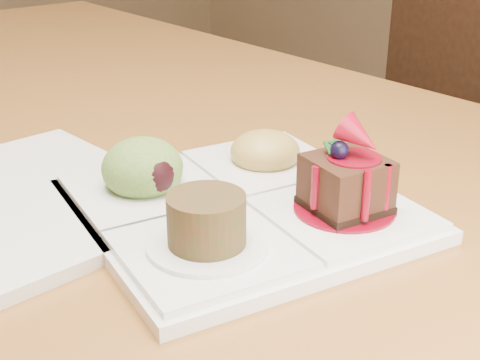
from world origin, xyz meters
TOP-DOWN VIEW (x-y plane):
  - dining_table at (0.00, 0.00)m, footprint 1.00×1.80m
  - chair_right at (0.71, -0.02)m, footprint 0.54×0.54m
  - sampler_plate at (0.04, -0.29)m, footprint 0.31×0.31m

SIDE VIEW (x-z plane):
  - chair_right at x=0.71m, z-range 0.07..1.10m
  - dining_table at x=0.00m, z-range 0.31..1.06m
  - sampler_plate at x=0.04m, z-range 0.72..0.82m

